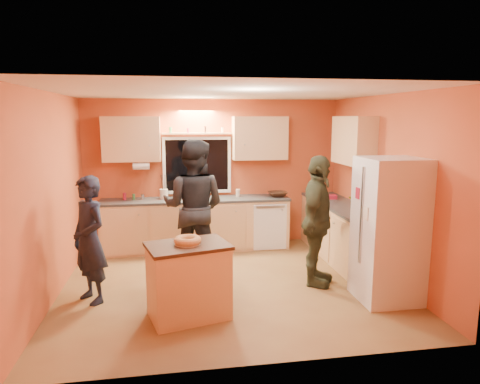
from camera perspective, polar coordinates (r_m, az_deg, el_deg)
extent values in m
plane|color=brown|center=(6.07, -1.41, -12.16)|extent=(4.50, 4.50, 0.00)
cube|color=#C55732|center=(7.68, -3.50, 2.53)|extent=(4.50, 0.04, 2.60)
cube|color=#C55732|center=(3.78, 2.67, -5.04)|extent=(4.50, 0.04, 2.60)
cube|color=#C55732|center=(5.85, -23.86, -0.57)|extent=(0.04, 4.00, 2.60)
cube|color=#C55732|center=(6.41, 18.88, 0.58)|extent=(0.04, 4.00, 2.60)
cube|color=white|center=(5.64, -1.53, 13.17)|extent=(4.50, 4.00, 0.02)
cube|color=black|center=(7.62, -5.75, 3.58)|extent=(1.10, 0.02, 0.90)
cube|color=white|center=(7.60, -5.74, 3.57)|extent=(1.20, 0.04, 1.00)
cube|color=tan|center=(7.45, -14.27, 6.85)|extent=(0.95, 0.33, 0.75)
cube|color=tan|center=(7.58, 2.66, 7.19)|extent=(0.95, 0.33, 0.75)
cube|color=tan|center=(6.99, 14.88, 6.66)|extent=(0.33, 1.00, 0.75)
cylinder|color=silver|center=(7.35, -13.04, 3.39)|extent=(0.27, 0.12, 0.12)
cube|color=tan|center=(7.52, -5.86, -4.41)|extent=(3.20, 0.60, 0.86)
cube|color=#282B2D|center=(7.42, -5.92, -1.04)|extent=(3.24, 0.62, 0.04)
cube|color=tan|center=(7.98, 10.90, -3.71)|extent=(0.60, 0.60, 0.86)
cube|color=#282B2D|center=(7.89, 11.00, -0.52)|extent=(0.62, 0.62, 0.04)
cube|color=tan|center=(6.90, 14.32, -5.96)|extent=(0.60, 1.80, 0.86)
cube|color=#282B2D|center=(6.80, 14.48, -2.31)|extent=(0.62, 1.84, 0.04)
cube|color=silver|center=(5.63, 19.23, -4.82)|extent=(0.72, 0.70, 1.80)
cube|color=tan|center=(5.03, -6.87, -11.83)|extent=(0.98, 0.77, 0.84)
cube|color=black|center=(4.89, -6.97, -7.14)|extent=(1.02, 0.82, 0.04)
torus|color=tan|center=(4.87, -6.99, -6.41)|extent=(0.31, 0.31, 0.09)
imported|color=black|center=(5.61, -19.44, -6.03)|extent=(0.66, 0.69, 1.59)
imported|color=black|center=(6.30, -6.19, -1.99)|extent=(1.16, 1.03, 1.97)
imported|color=#2D311F|center=(5.90, 10.24, -3.84)|extent=(0.88, 1.13, 1.79)
imported|color=black|center=(7.60, 5.06, -0.29)|extent=(0.36, 0.36, 0.08)
cylinder|color=beige|center=(7.45, -10.12, -0.28)|extent=(0.14, 0.14, 0.17)
imported|color=gray|center=(6.72, 15.21, -1.11)|extent=(0.30, 0.28, 0.27)
cube|color=#AA1A32|center=(7.51, 12.14, -0.65)|extent=(0.17, 0.14, 0.07)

